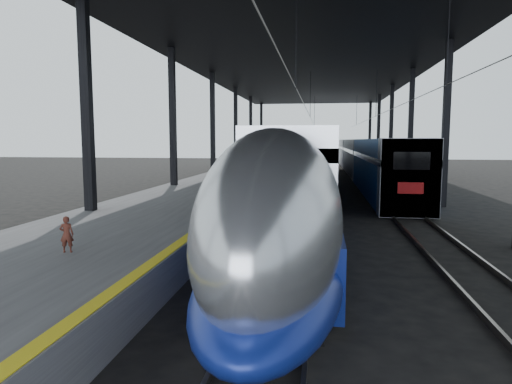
# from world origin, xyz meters

# --- Properties ---
(ground) EXTENTS (160.00, 160.00, 0.00)m
(ground) POSITION_xyz_m (0.00, 0.00, 0.00)
(ground) COLOR black
(ground) RESTS_ON ground
(platform) EXTENTS (6.00, 80.00, 1.00)m
(platform) POSITION_xyz_m (-3.50, 20.00, 0.50)
(platform) COLOR #4C4C4F
(platform) RESTS_ON ground
(yellow_strip) EXTENTS (0.30, 80.00, 0.01)m
(yellow_strip) POSITION_xyz_m (-0.70, 20.00, 1.00)
(yellow_strip) COLOR yellow
(yellow_strip) RESTS_ON platform
(rails) EXTENTS (6.52, 80.00, 0.16)m
(rails) POSITION_xyz_m (4.50, 20.00, 0.08)
(rails) COLOR slate
(rails) RESTS_ON ground
(canopy) EXTENTS (18.00, 75.00, 9.47)m
(canopy) POSITION_xyz_m (1.90, 20.00, 9.12)
(canopy) COLOR black
(canopy) RESTS_ON ground
(tgv_train) EXTENTS (2.83, 65.20, 4.06)m
(tgv_train) POSITION_xyz_m (2.00, 25.42, 1.90)
(tgv_train) COLOR #B5B8BD
(tgv_train) RESTS_ON ground
(second_train) EXTENTS (2.73, 56.05, 3.76)m
(second_train) POSITION_xyz_m (7.00, 37.66, 1.90)
(second_train) COLOR #164793
(second_train) RESTS_ON ground
(child) EXTENTS (0.36, 0.28, 0.88)m
(child) POSITION_xyz_m (-3.06, -1.29, 1.44)
(child) COLOR #54261C
(child) RESTS_ON platform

